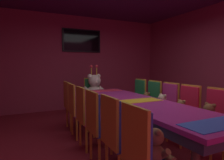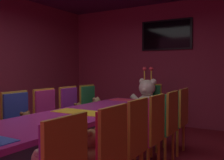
{
  "view_description": "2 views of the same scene",
  "coord_description": "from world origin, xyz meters",
  "px_view_note": "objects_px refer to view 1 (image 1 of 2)",
  "views": [
    {
      "loc": [
        -1.76,
        -2.67,
        1.32
      ],
      "look_at": [
        0.06,
        1.13,
        1.0
      ],
      "focal_mm": 31.53,
      "sensor_mm": 36.0,
      "label": 1
    },
    {
      "loc": [
        1.97,
        -2.53,
        1.28
      ],
      "look_at": [
        -0.2,
        1.06,
        1.1
      ],
      "focal_mm": 41.24,
      "sensor_mm": 36.0,
      "label": 2
    }
  ],
  "objects_px": {
    "chair_left_0": "(142,149)",
    "teddy_left_2": "(107,120)",
    "teddy_right_3": "(162,103)",
    "teddy_right_4": "(146,100)",
    "throne_chair": "(93,93)",
    "wall_tv": "(82,41)",
    "teddy_left_1": "(127,131)",
    "chair_left_2": "(97,120)",
    "teddy_right_1": "(209,116)",
    "chair_left_1": "(116,131)",
    "teddy_left_5": "(77,100)",
    "chair_left_5": "(70,100)",
    "chair_right_5": "(138,95)",
    "chair_left_4": "(76,105)",
    "chair_right_3": "(168,103)",
    "chair_right_2": "(187,108)",
    "teddy_right_2": "(181,109)",
    "teddy_left_4": "(84,106)",
    "king_teddy_bear": "(95,88)",
    "chair_right_4": "(152,99)",
    "chair_right_1": "(216,115)",
    "banquet_table": "(138,106)",
    "chair_left_3": "(85,111)",
    "teddy_left_0": "(155,147)"
  },
  "relations": [
    {
      "from": "teddy_left_5",
      "to": "chair_left_0",
      "type": "bearing_deg",
      "value": -93.34
    },
    {
      "from": "chair_left_4",
      "to": "chair_right_3",
      "type": "distance_m",
      "value": 1.74
    },
    {
      "from": "chair_left_3",
      "to": "throne_chair",
      "type": "distance_m",
      "value": 2.12
    },
    {
      "from": "chair_left_3",
      "to": "teddy_right_3",
      "type": "bearing_deg",
      "value": -0.23
    },
    {
      "from": "chair_left_4",
      "to": "teddy_left_2",
      "type": "bearing_deg",
      "value": -82.58
    },
    {
      "from": "chair_left_0",
      "to": "teddy_left_2",
      "type": "height_order",
      "value": "chair_left_0"
    },
    {
      "from": "chair_right_2",
      "to": "teddy_right_2",
      "type": "xyz_separation_m",
      "value": [
        -0.14,
        0.0,
        -0.01
      ]
    },
    {
      "from": "chair_left_0",
      "to": "chair_left_5",
      "type": "relative_size",
      "value": 1.0
    },
    {
      "from": "teddy_left_1",
      "to": "chair_left_3",
      "type": "xyz_separation_m",
      "value": [
        -0.17,
        1.02,
        0.02
      ]
    },
    {
      "from": "teddy_left_5",
      "to": "teddy_right_1",
      "type": "height_order",
      "value": "teddy_right_1"
    },
    {
      "from": "teddy_left_0",
      "to": "chair_right_1",
      "type": "distance_m",
      "value": 1.6
    },
    {
      "from": "teddy_left_1",
      "to": "teddy_left_2",
      "type": "bearing_deg",
      "value": 93.08
    },
    {
      "from": "banquet_table",
      "to": "chair_left_2",
      "type": "height_order",
      "value": "chair_left_2"
    },
    {
      "from": "throne_chair",
      "to": "chair_left_5",
      "type": "bearing_deg",
      "value": -42.08
    },
    {
      "from": "teddy_left_5",
      "to": "chair_right_5",
      "type": "height_order",
      "value": "chair_right_5"
    },
    {
      "from": "chair_right_4",
      "to": "chair_right_5",
      "type": "height_order",
      "value": "same"
    },
    {
      "from": "chair_left_2",
      "to": "teddy_right_1",
      "type": "relative_size",
      "value": 2.9
    },
    {
      "from": "throne_chair",
      "to": "wall_tv",
      "type": "height_order",
      "value": "wall_tv"
    },
    {
      "from": "banquet_table",
      "to": "teddy_right_1",
      "type": "distance_m",
      "value": 1.04
    },
    {
      "from": "banquet_table",
      "to": "chair_left_1",
      "type": "bearing_deg",
      "value": -136.27
    },
    {
      "from": "chair_right_2",
      "to": "banquet_table",
      "type": "bearing_deg",
      "value": -17.16
    },
    {
      "from": "banquet_table",
      "to": "chair_left_4",
      "type": "distance_m",
      "value": 1.15
    },
    {
      "from": "teddy_right_3",
      "to": "teddy_right_4",
      "type": "height_order",
      "value": "teddy_right_3"
    },
    {
      "from": "teddy_right_1",
      "to": "teddy_left_0",
      "type": "bearing_deg",
      "value": 21.23
    },
    {
      "from": "chair_left_2",
      "to": "chair_left_4",
      "type": "distance_m",
      "value": 1.07
    },
    {
      "from": "chair_left_0",
      "to": "teddy_right_1",
      "type": "height_order",
      "value": "chair_left_0"
    },
    {
      "from": "king_teddy_bear",
      "to": "wall_tv",
      "type": "bearing_deg",
      "value": 180.0
    },
    {
      "from": "chair_left_4",
      "to": "throne_chair",
      "type": "bearing_deg",
      "value": 59.51
    },
    {
      "from": "teddy_right_2",
      "to": "wall_tv",
      "type": "xyz_separation_m",
      "value": [
        -0.67,
        3.36,
        1.47
      ]
    },
    {
      "from": "chair_right_1",
      "to": "teddy_right_1",
      "type": "height_order",
      "value": "chair_right_1"
    },
    {
      "from": "chair_left_5",
      "to": "teddy_right_4",
      "type": "xyz_separation_m",
      "value": [
        1.51,
        -0.55,
        -0.01
      ]
    },
    {
      "from": "chair_left_4",
      "to": "chair_right_2",
      "type": "distance_m",
      "value": 1.95
    },
    {
      "from": "teddy_left_0",
      "to": "chair_left_3",
      "type": "bearing_deg",
      "value": 95.89
    },
    {
      "from": "teddy_left_5",
      "to": "chair_right_2",
      "type": "bearing_deg",
      "value": -46.32
    },
    {
      "from": "chair_left_5",
      "to": "teddy_left_5",
      "type": "bearing_deg",
      "value": 0.0
    },
    {
      "from": "chair_left_2",
      "to": "chair_left_5",
      "type": "height_order",
      "value": "same"
    },
    {
      "from": "teddy_left_1",
      "to": "chair_right_2",
      "type": "relative_size",
      "value": 0.3
    },
    {
      "from": "chair_left_3",
      "to": "chair_right_1",
      "type": "xyz_separation_m",
      "value": [
        1.67,
        -1.01,
        0.0
      ]
    },
    {
      "from": "chair_left_1",
      "to": "teddy_right_4",
      "type": "relative_size",
      "value": 3.21
    },
    {
      "from": "chair_left_5",
      "to": "chair_right_3",
      "type": "relative_size",
      "value": 1.0
    },
    {
      "from": "teddy_left_5",
      "to": "wall_tv",
      "type": "height_order",
      "value": "wall_tv"
    },
    {
      "from": "teddy_right_2",
      "to": "chair_right_3",
      "type": "height_order",
      "value": "chair_right_3"
    },
    {
      "from": "teddy_right_4",
      "to": "throne_chair",
      "type": "relative_size",
      "value": 0.31
    },
    {
      "from": "chair_right_1",
      "to": "teddy_left_1",
      "type": "bearing_deg",
      "value": 0.06
    },
    {
      "from": "throne_chair",
      "to": "chair_right_4",
      "type": "bearing_deg",
      "value": 30.19
    },
    {
      "from": "king_teddy_bear",
      "to": "chair_left_4",
      "type": "bearing_deg",
      "value": -33.76
    },
    {
      "from": "chair_right_3",
      "to": "teddy_right_3",
      "type": "distance_m",
      "value": 0.15
    },
    {
      "from": "chair_left_4",
      "to": "teddy_right_2",
      "type": "height_order",
      "value": "chair_left_4"
    },
    {
      "from": "chair_left_1",
      "to": "teddy_left_5",
      "type": "bearing_deg",
      "value": 86.08
    },
    {
      "from": "teddy_left_1",
      "to": "teddy_left_4",
      "type": "distance_m",
      "value": 1.56
    }
  ]
}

